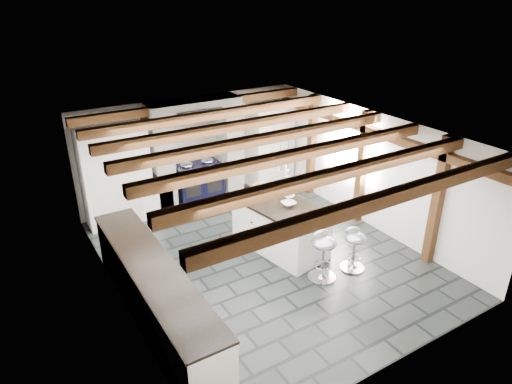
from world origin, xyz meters
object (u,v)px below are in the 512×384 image
kitchen_island (280,226)px  range_cooker (198,182)px  bar_stool_near (354,244)px  bar_stool_far (323,250)px

kitchen_island → range_cooker: bearing=89.9°
range_cooker → kitchen_island: kitchen_island is taller
range_cooker → bar_stool_near: 3.94m
bar_stool_far → kitchen_island: bearing=94.1°
range_cooker → bar_stool_near: (1.12, -3.77, 0.01)m
bar_stool_far → range_cooker: bearing=98.5°
range_cooker → bar_stool_far: bearing=-82.4°
kitchen_island → bar_stool_near: kitchen_island is taller
kitchen_island → bar_stool_far: 1.14m
bar_stool_near → bar_stool_far: bar_stool_far is taller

